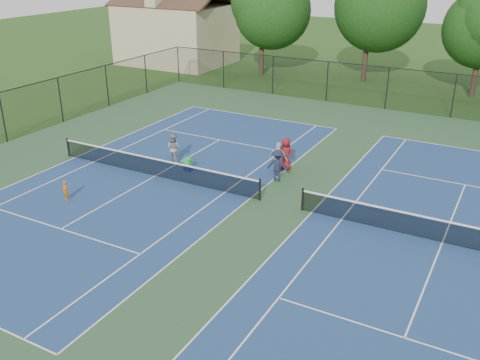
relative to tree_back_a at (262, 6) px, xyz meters
The scene contains 15 objects.
ground 27.95m from the tree_back_a, 61.56° to the right, with size 140.00×140.00×0.00m, color #234716.
court_pad 27.95m from the tree_back_a, 61.56° to the right, with size 36.00×36.00×0.01m, color #2C4F2E.
tennis_court_left 25.44m from the tree_back_a, 75.96° to the right, with size 12.00×23.83×1.07m.
tennis_court_right 31.80m from the tree_back_a, 50.19° to the right, with size 12.00×23.83×1.07m.
perimeter_fence 27.65m from the tree_back_a, 61.56° to the right, with size 36.08×36.08×3.02m.
tree_back_a is the anchor object (origin of this frame).
tree_back_b 9.24m from the tree_back_a, 12.53° to the left, with size 7.60×7.60×10.03m.
clapboard_house 10.47m from the tree_back_a, behind, with size 10.80×8.10×7.65m.
child_player 29.10m from the tree_back_a, 81.65° to the right, with size 0.35×0.23×0.95m, color #D65D0E.
instructor 23.25m from the tree_back_a, 75.38° to the right, with size 0.77×0.60×1.59m, color #959597.
bystander_a 24.30m from the tree_back_a, 61.31° to the right, with size 1.02×0.43×1.74m, color silver.
bystander_b 25.04m from the tree_back_a, 61.53° to the right, with size 1.06×0.61×1.64m, color #1A1F39.
bystander_c 23.55m from the tree_back_a, 60.23° to the right, with size 0.83×0.54×1.71m, color maroon.
ball_crate 24.41m from the tree_back_a, 72.65° to the right, with size 0.40×0.29×0.31m, color #16319A.
ball_hopper 24.33m from the tree_back_a, 72.65° to the right, with size 0.34×0.27×0.38m, color green.
Camera 1 is at (8.80, -19.87, 10.61)m, focal length 40.00 mm.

